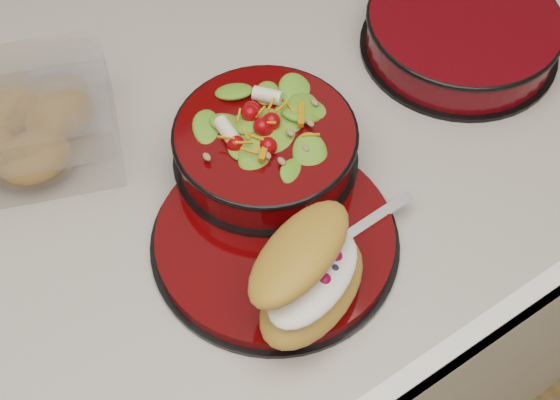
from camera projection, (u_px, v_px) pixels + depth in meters
island_counter at (238, 307)px, 1.28m from camera, size 1.24×0.74×0.90m
dinner_plate at (276, 238)px, 0.81m from camera, size 0.26×0.26×0.02m
salad_bowl at (265, 141)px, 0.83m from camera, size 0.20×0.20×0.09m
croissant at (309, 275)px, 0.73m from camera, size 0.16×0.14×0.08m
fork at (350, 234)px, 0.80m from camera, size 0.15×0.02×0.00m
pastry_box at (17, 126)px, 0.86m from camera, size 0.25×0.22×0.09m
extra_bowl at (462, 31)px, 0.97m from camera, size 0.25×0.25×0.05m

